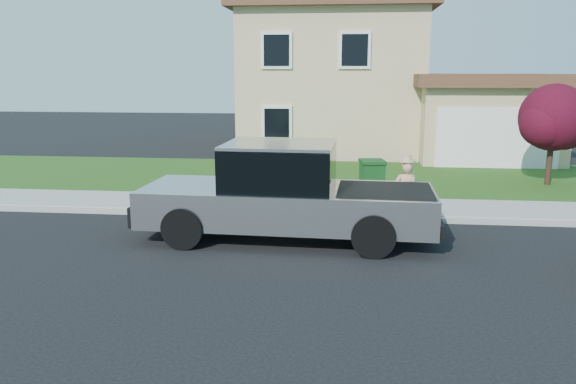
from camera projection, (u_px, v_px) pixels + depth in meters
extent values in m
plane|color=black|center=(305.00, 254.00, 11.71)|extent=(80.00, 80.00, 0.00)
cube|color=gray|center=(353.00, 218.00, 14.41)|extent=(40.00, 0.20, 0.12)
cube|color=gray|center=(353.00, 207.00, 15.48)|extent=(40.00, 2.00, 0.15)
cube|color=#204614|center=(352.00, 178.00, 19.85)|extent=(40.00, 7.00, 0.10)
cube|color=tan|center=(333.00, 83.00, 27.56)|extent=(8.00, 9.00, 6.40)
cube|color=tan|center=(480.00, 122.00, 24.29)|extent=(5.50, 6.00, 3.20)
cube|color=white|center=(497.00, 138.00, 21.43)|extent=(4.60, 0.12, 2.30)
cube|color=#4C2D1E|center=(334.00, 11.00, 26.85)|extent=(8.80, 9.80, 0.50)
cube|color=#4C2D1E|center=(483.00, 80.00, 23.91)|extent=(6.20, 6.80, 0.50)
cube|color=white|center=(277.00, 50.00, 23.08)|extent=(1.30, 0.10, 1.50)
cube|color=white|center=(355.00, 50.00, 22.74)|extent=(1.30, 0.10, 1.50)
cube|color=black|center=(277.00, 123.00, 23.71)|extent=(1.30, 0.10, 1.50)
cylinder|color=black|center=(183.00, 228.00, 12.03)|extent=(0.92, 0.37, 0.91)
cylinder|color=black|center=(210.00, 205.00, 14.06)|extent=(0.92, 0.37, 0.91)
cylinder|color=black|center=(374.00, 236.00, 11.46)|extent=(0.92, 0.37, 0.91)
cylinder|color=black|center=(373.00, 211.00, 13.49)|extent=(0.92, 0.37, 0.91)
cube|color=#AAAEB1|center=(287.00, 205.00, 12.68)|extent=(6.56, 2.50, 0.82)
cube|color=black|center=(280.00, 167.00, 12.52)|extent=(2.46, 2.20, 0.97)
cube|color=#AAAEB1|center=(280.00, 145.00, 12.41)|extent=(2.46, 2.20, 0.09)
cube|color=black|center=(385.00, 191.00, 12.29)|extent=(2.12, 2.01, 0.07)
cube|color=black|center=(149.00, 207.00, 13.17)|extent=(0.21, 2.17, 0.46)
cube|color=black|center=(436.00, 220.00, 12.26)|extent=(0.21, 2.17, 0.28)
cube|color=black|center=(251.00, 163.00, 13.86)|extent=(0.15, 0.26, 0.20)
imported|color=tan|center=(405.00, 193.00, 13.83)|extent=(0.59, 0.40, 1.60)
cylinder|color=#CFAF84|center=(407.00, 160.00, 13.66)|extent=(0.43, 0.43, 0.04)
cylinder|color=#CFAF84|center=(407.00, 158.00, 13.64)|extent=(0.21, 0.21, 0.15)
cylinder|color=black|center=(549.00, 162.00, 18.29)|extent=(0.19, 0.19, 1.50)
sphere|color=#430E1B|center=(554.00, 117.00, 17.99)|extent=(2.15, 2.15, 2.15)
sphere|color=#430E1B|center=(565.00, 126.00, 18.27)|extent=(1.59, 1.59, 1.59)
sphere|color=#430E1B|center=(544.00, 124.00, 17.80)|extent=(1.50, 1.50, 1.50)
cube|color=#103D14|center=(372.00, 181.00, 16.11)|extent=(0.73, 0.82, 1.04)
cube|color=#103D14|center=(372.00, 162.00, 16.00)|extent=(0.80, 0.89, 0.08)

